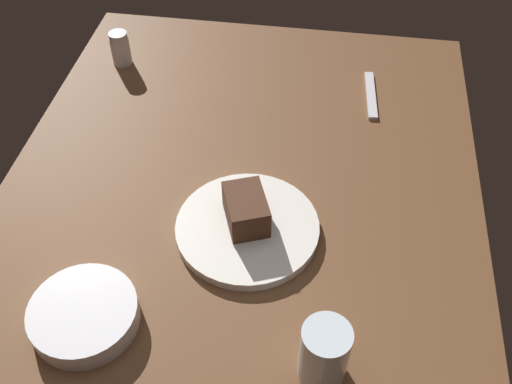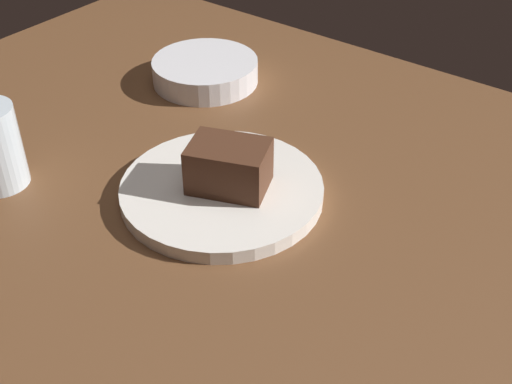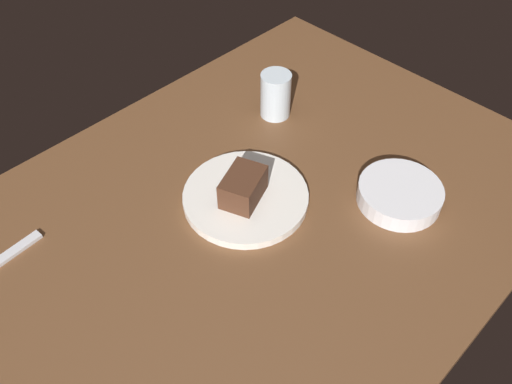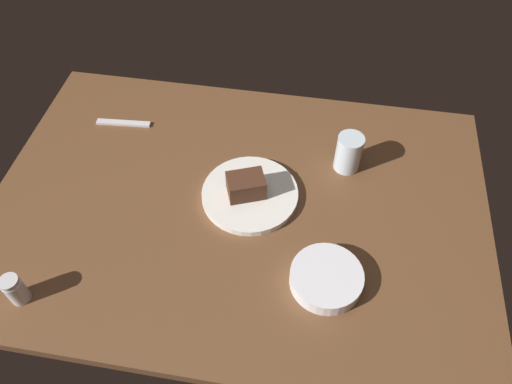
{
  "view_description": "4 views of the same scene",
  "coord_description": "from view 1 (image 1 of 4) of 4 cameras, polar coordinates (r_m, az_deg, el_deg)",
  "views": [
    {
      "loc": [
        -62.73,
        -13.49,
        78.52
      ],
      "look_at": [
        1.58,
        -3.73,
        8.31
      ],
      "focal_mm": 41.35,
      "sensor_mm": 36.0,
      "label": 1
    },
    {
      "loc": [
        38.58,
        -50.38,
        50.64
      ],
      "look_at": [
        3.29,
        -4.02,
        6.88
      ],
      "focal_mm": 47.45,
      "sensor_mm": 36.0,
      "label": 2
    },
    {
      "loc": [
        43.9,
        45.86,
        77.32
      ],
      "look_at": [
        -1.8,
        0.52,
        8.32
      ],
      "focal_mm": 37.39,
      "sensor_mm": 36.0,
      "label": 3
    },
    {
      "loc": [
        -16.08,
        69.16,
        97.08
      ],
      "look_at": [
        -4.04,
        -2.79,
        5.21
      ],
      "focal_mm": 34.15,
      "sensor_mm": 36.0,
      "label": 4
    }
  ],
  "objects": [
    {
      "name": "chocolate_cake_slice",
      "position": [
        0.94,
        -0.97,
        -1.71
      ],
      "size": [
        10.46,
        9.01,
        5.48
      ],
      "primitive_type": "cube",
      "rotation": [
        0.0,
        0.0,
        3.52
      ],
      "color": "#472819",
      "rests_on": "dessert_plate"
    },
    {
      "name": "dessert_spoon",
      "position": [
        1.25,
        11.05,
        9.2
      ],
      "size": [
        15.1,
        2.97,
        0.7
      ],
      "primitive_type": "cube",
      "rotation": [
        0.0,
        0.0,
        0.08
      ],
      "color": "silver",
      "rests_on": "dining_table"
    },
    {
      "name": "dining_table",
      "position": [
        1.0,
        -2.25,
        -3.07
      ],
      "size": [
        120.0,
        84.0,
        3.0
      ],
      "primitive_type": "cube",
      "color": "brown",
      "rests_on": "ground"
    },
    {
      "name": "salt_shaker",
      "position": [
        1.33,
        -12.99,
        13.37
      ],
      "size": [
        4.1,
        4.1,
        7.47
      ],
      "color": "silver",
      "rests_on": "dining_table"
    },
    {
      "name": "dessert_plate",
      "position": [
        0.97,
        -0.84,
        -3.52
      ],
      "size": [
        23.53,
        23.53,
        1.67
      ],
      "primitive_type": "cylinder",
      "color": "white",
      "rests_on": "dining_table"
    },
    {
      "name": "side_bowl",
      "position": [
        0.9,
        -16.29,
        -11.34
      ],
      "size": [
        15.64,
        15.64,
        3.5
      ],
      "primitive_type": "cylinder",
      "color": "silver",
      "rests_on": "dining_table"
    },
    {
      "name": "water_glass",
      "position": [
        0.8,
        6.61,
        -15.24
      ],
      "size": [
        6.58,
        6.58,
        10.12
      ],
      "primitive_type": "cylinder",
      "color": "silver",
      "rests_on": "dining_table"
    }
  ]
}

